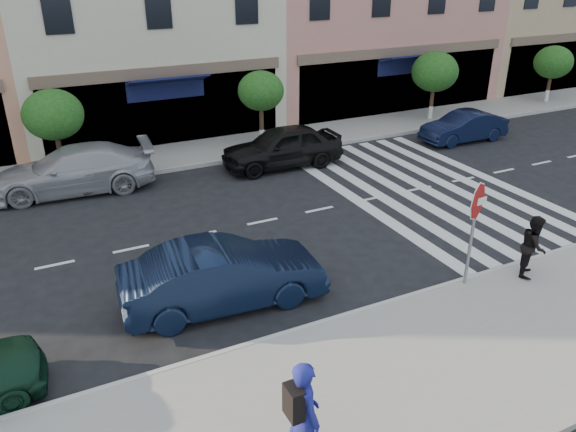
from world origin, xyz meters
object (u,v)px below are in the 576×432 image
at_px(car_far_left, 73,170).
at_px(car_far_mid, 282,147).
at_px(photographer, 304,415).
at_px(walker, 534,246).
at_px(car_near_mid, 224,275).
at_px(car_far_right, 464,127).
at_px(stop_sign, 476,212).

relative_size(car_far_left, car_far_mid, 1.16).
relative_size(photographer, car_far_left, 0.36).
bearing_deg(walker, car_near_mid, 122.83).
bearing_deg(car_far_right, car_near_mid, -60.92).
xyz_separation_m(car_far_left, car_far_right, (15.97, -1.50, -0.13)).
height_order(car_far_left, car_far_mid, car_far_mid).
bearing_deg(car_far_mid, walker, 12.13).
distance_m(walker, car_near_mid, 7.60).
bearing_deg(walker, stop_sign, 128.72).
bearing_deg(car_far_right, walker, -33.05).
bearing_deg(car_far_left, car_far_mid, 88.54).
xyz_separation_m(stop_sign, walker, (1.72, -0.37, -1.12)).
distance_m(photographer, car_near_mid, 4.96).
bearing_deg(stop_sign, photographer, -159.75).
height_order(stop_sign, walker, stop_sign).
bearing_deg(car_far_right, photographer, -48.28).
bearing_deg(walker, car_far_right, 16.48).
bearing_deg(car_near_mid, walker, -103.41).
distance_m(car_near_mid, car_far_mid, 9.52).
xyz_separation_m(photographer, walker, (7.74, 2.59, -0.18)).
distance_m(stop_sign, car_far_right, 12.51).
height_order(photographer, car_near_mid, photographer).
height_order(stop_sign, car_near_mid, stop_sign).
height_order(walker, car_far_mid, walker).
height_order(stop_sign, car_far_right, stop_sign).
distance_m(car_far_mid, car_far_right, 8.50).
xyz_separation_m(stop_sign, car_far_mid, (-0.20, 9.87, -1.28)).
relative_size(stop_sign, car_far_left, 0.49).
relative_size(walker, car_far_left, 0.30).
distance_m(stop_sign, car_far_mid, 9.96).
bearing_deg(photographer, car_far_left, 6.87).
bearing_deg(car_far_left, stop_sign, 40.88).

